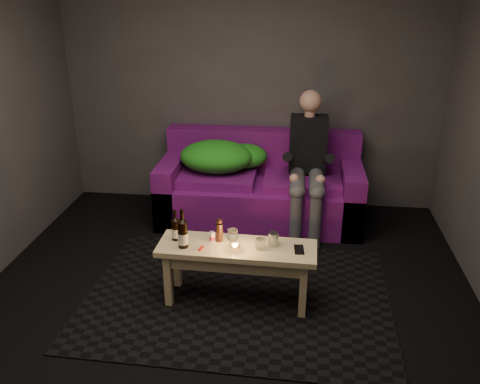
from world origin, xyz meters
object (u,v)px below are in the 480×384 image
object	(u,v)px
sofa	(260,189)
beer_bottle_b	(183,233)
coffee_table	(237,256)
beer_bottle_a	(176,229)
steel_cup	(273,239)
person	(308,161)

from	to	relation	value
sofa	beer_bottle_b	world-z (taller)	sofa
sofa	coffee_table	xyz separation A→B (m)	(-0.06, -1.56, 0.08)
sofa	beer_bottle_a	xyz separation A→B (m)	(-0.54, -1.51, 0.26)
coffee_table	beer_bottle_a	bearing A→B (deg)	174.69
beer_bottle_a	steel_cup	xyz separation A→B (m)	(0.75, -0.00, -0.04)
coffee_table	sofa	bearing A→B (deg)	87.93
coffee_table	beer_bottle_a	world-z (taller)	beer_bottle_a
person	coffee_table	distance (m)	1.52
coffee_table	steel_cup	world-z (taller)	steel_cup
person	beer_bottle_b	world-z (taller)	person
beer_bottle_b	steel_cup	size ratio (longest dim) A/B	2.94
person	steel_cup	world-z (taller)	person
sofa	beer_bottle_b	bearing A→B (deg)	-105.69
beer_bottle_a	beer_bottle_b	xyz separation A→B (m)	(0.08, -0.11, 0.02)
person	beer_bottle_b	xyz separation A→B (m)	(-0.93, -1.45, -0.10)
person	beer_bottle_b	bearing A→B (deg)	-122.56
person	coffee_table	bearing A→B (deg)	-110.82
steel_cup	coffee_table	bearing A→B (deg)	-171.49
beer_bottle_a	sofa	bearing A→B (deg)	70.47
person	steel_cup	size ratio (longest dim) A/B	13.09
coffee_table	person	bearing A→B (deg)	69.18
sofa	beer_bottle_b	distance (m)	1.71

